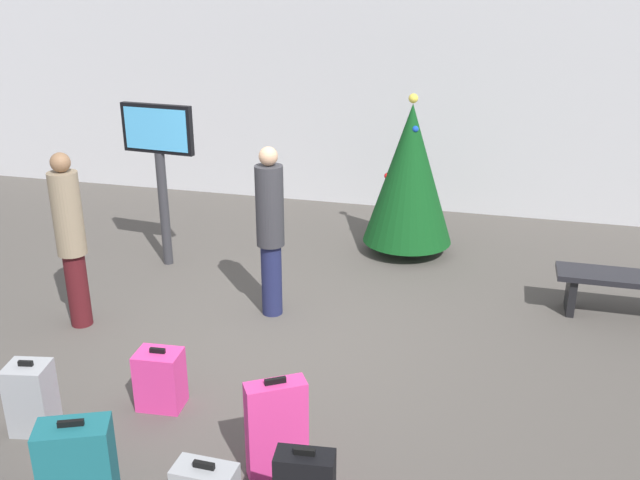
{
  "coord_description": "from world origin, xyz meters",
  "views": [
    {
      "loc": [
        2.07,
        -5.74,
        3.32
      ],
      "look_at": [
        0.41,
        0.44,
        0.9
      ],
      "focal_mm": 38.08,
      "sensor_mm": 36.0,
      "label": 1
    }
  ],
  "objects_px": {
    "traveller_1": "(270,227)",
    "suitcase_3": "(32,398)",
    "holiday_tree": "(410,174)",
    "flight_info_kiosk": "(159,154)",
    "traveller_0": "(70,236)",
    "suitcase_5": "(78,471)",
    "waiting_bench": "(626,286)",
    "suitcase_1": "(277,430)",
    "suitcase_4": "(160,379)"
  },
  "relations": [
    {
      "from": "suitcase_1",
      "to": "suitcase_4",
      "type": "relative_size",
      "value": 1.47
    },
    {
      "from": "holiday_tree",
      "to": "suitcase_1",
      "type": "height_order",
      "value": "holiday_tree"
    },
    {
      "from": "traveller_1",
      "to": "suitcase_3",
      "type": "bearing_deg",
      "value": -115.52
    },
    {
      "from": "flight_info_kiosk",
      "to": "traveller_0",
      "type": "bearing_deg",
      "value": -93.57
    },
    {
      "from": "traveller_1",
      "to": "suitcase_1",
      "type": "xyz_separation_m",
      "value": [
        0.86,
        -2.43,
        -0.6
      ]
    },
    {
      "from": "suitcase_1",
      "to": "suitcase_4",
      "type": "height_order",
      "value": "suitcase_1"
    },
    {
      "from": "traveller_1",
      "to": "suitcase_3",
      "type": "xyz_separation_m",
      "value": [
        -1.16,
        -2.42,
        -0.69
      ]
    },
    {
      "from": "traveller_1",
      "to": "suitcase_3",
      "type": "height_order",
      "value": "traveller_1"
    },
    {
      "from": "traveller_0",
      "to": "suitcase_5",
      "type": "bearing_deg",
      "value": -56.6
    },
    {
      "from": "traveller_1",
      "to": "suitcase_5",
      "type": "height_order",
      "value": "traveller_1"
    },
    {
      "from": "flight_info_kiosk",
      "to": "suitcase_4",
      "type": "height_order",
      "value": "flight_info_kiosk"
    },
    {
      "from": "flight_info_kiosk",
      "to": "waiting_bench",
      "type": "distance_m",
      "value": 5.44
    },
    {
      "from": "holiday_tree",
      "to": "flight_info_kiosk",
      "type": "height_order",
      "value": "holiday_tree"
    },
    {
      "from": "holiday_tree",
      "to": "traveller_1",
      "type": "relative_size",
      "value": 1.14
    },
    {
      "from": "traveller_0",
      "to": "suitcase_5",
      "type": "distance_m",
      "value": 2.92
    },
    {
      "from": "waiting_bench",
      "to": "suitcase_5",
      "type": "xyz_separation_m",
      "value": [
        -3.88,
        -4.02,
        -0.01
      ]
    },
    {
      "from": "waiting_bench",
      "to": "suitcase_1",
      "type": "height_order",
      "value": "suitcase_1"
    },
    {
      "from": "suitcase_5",
      "to": "traveller_1",
      "type": "bearing_deg",
      "value": 85.22
    },
    {
      "from": "traveller_1",
      "to": "suitcase_3",
      "type": "relative_size",
      "value": 2.94
    },
    {
      "from": "holiday_tree",
      "to": "suitcase_4",
      "type": "xyz_separation_m",
      "value": [
        -1.47,
        -4.02,
        -0.8
      ]
    },
    {
      "from": "traveller_1",
      "to": "suitcase_5",
      "type": "relative_size",
      "value": 2.46
    },
    {
      "from": "traveller_0",
      "to": "suitcase_1",
      "type": "height_order",
      "value": "traveller_0"
    },
    {
      "from": "traveller_0",
      "to": "flight_info_kiosk",
      "type": "bearing_deg",
      "value": 86.43
    },
    {
      "from": "traveller_1",
      "to": "suitcase_4",
      "type": "height_order",
      "value": "traveller_1"
    },
    {
      "from": "flight_info_kiosk",
      "to": "waiting_bench",
      "type": "height_order",
      "value": "flight_info_kiosk"
    },
    {
      "from": "suitcase_1",
      "to": "suitcase_4",
      "type": "distance_m",
      "value": 1.33
    },
    {
      "from": "waiting_bench",
      "to": "suitcase_4",
      "type": "height_order",
      "value": "suitcase_4"
    },
    {
      "from": "traveller_0",
      "to": "suitcase_4",
      "type": "distance_m",
      "value": 2.0
    },
    {
      "from": "flight_info_kiosk",
      "to": "waiting_bench",
      "type": "relative_size",
      "value": 1.43
    },
    {
      "from": "suitcase_3",
      "to": "suitcase_5",
      "type": "distance_m",
      "value": 1.15
    },
    {
      "from": "suitcase_1",
      "to": "holiday_tree",
      "type": "bearing_deg",
      "value": 86.62
    },
    {
      "from": "waiting_bench",
      "to": "holiday_tree",
      "type": "bearing_deg",
      "value": 152.79
    },
    {
      "from": "waiting_bench",
      "to": "suitcase_5",
      "type": "bearing_deg",
      "value": -133.96
    },
    {
      "from": "waiting_bench",
      "to": "flight_info_kiosk",
      "type": "bearing_deg",
      "value": 178.94
    },
    {
      "from": "traveller_0",
      "to": "suitcase_3",
      "type": "distance_m",
      "value": 1.93
    },
    {
      "from": "suitcase_1",
      "to": "waiting_bench",
      "type": "bearing_deg",
      "value": 50.26
    },
    {
      "from": "waiting_bench",
      "to": "suitcase_4",
      "type": "relative_size",
      "value": 2.58
    },
    {
      "from": "suitcase_1",
      "to": "traveller_1",
      "type": "bearing_deg",
      "value": 109.58
    },
    {
      "from": "holiday_tree",
      "to": "flight_info_kiosk",
      "type": "bearing_deg",
      "value": -157.63
    },
    {
      "from": "holiday_tree",
      "to": "suitcase_3",
      "type": "bearing_deg",
      "value": -116.58
    },
    {
      "from": "traveller_0",
      "to": "traveller_1",
      "type": "relative_size",
      "value": 1.0
    },
    {
      "from": "waiting_bench",
      "to": "traveller_1",
      "type": "bearing_deg",
      "value": -166.31
    },
    {
      "from": "waiting_bench",
      "to": "suitcase_5",
      "type": "relative_size",
      "value": 1.9
    },
    {
      "from": "waiting_bench",
      "to": "traveller_0",
      "type": "xyz_separation_m",
      "value": [
        -5.45,
        -1.64,
        0.62
      ]
    },
    {
      "from": "traveller_0",
      "to": "suitcase_3",
      "type": "height_order",
      "value": "traveller_0"
    },
    {
      "from": "holiday_tree",
      "to": "suitcase_1",
      "type": "distance_m",
      "value": 4.64
    },
    {
      "from": "suitcase_1",
      "to": "suitcase_3",
      "type": "height_order",
      "value": "suitcase_1"
    },
    {
      "from": "suitcase_1",
      "to": "flight_info_kiosk",
      "type": "bearing_deg",
      "value": 127.24
    },
    {
      "from": "flight_info_kiosk",
      "to": "suitcase_4",
      "type": "bearing_deg",
      "value": -64.07
    },
    {
      "from": "flight_info_kiosk",
      "to": "suitcase_3",
      "type": "distance_m",
      "value": 3.63
    }
  ]
}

